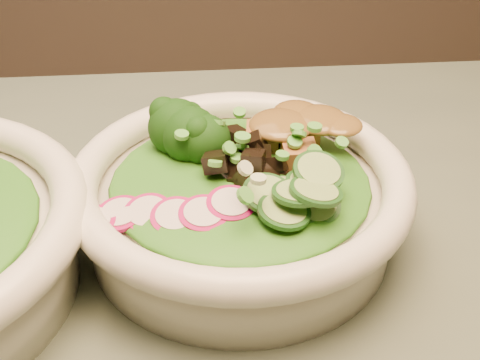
{
  "coord_description": "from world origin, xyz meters",
  "views": [
    {
      "loc": [
        0.16,
        -0.33,
        1.09
      ],
      "look_at": [
        0.19,
        0.08,
        0.81
      ],
      "focal_mm": 50.0,
      "sensor_mm": 36.0,
      "label": 1
    }
  ],
  "objects": [
    {
      "name": "tofu_cubes",
      "position": [
        0.24,
        0.12,
        0.82
      ],
      "size": [
        0.1,
        0.09,
        0.03
      ],
      "primitive_type": null,
      "rotation": [
        0.0,
        0.0,
        -0.37
      ],
      "color": "brown",
      "rests_on": "salad_bowl"
    },
    {
      "name": "salad_bowl",
      "position": [
        0.19,
        0.08,
        0.79
      ],
      "size": [
        0.26,
        0.26,
        0.07
      ],
      "rotation": [
        0.0,
        0.0,
        -0.37
      ],
      "color": "silver",
      "rests_on": "dining_table"
    },
    {
      "name": "broccoli_florets",
      "position": [
        0.15,
        0.13,
        0.82
      ],
      "size": [
        0.1,
        0.09,
        0.04
      ],
      "primitive_type": null,
      "rotation": [
        0.0,
        0.0,
        -0.37
      ],
      "color": "black",
      "rests_on": "salad_bowl"
    },
    {
      "name": "scallion_garnish",
      "position": [
        0.19,
        0.08,
        0.83
      ],
      "size": [
        0.18,
        0.18,
        0.02
      ],
      "primitive_type": null,
      "color": "#51A73A",
      "rests_on": "salad_bowl"
    },
    {
      "name": "radish_slices",
      "position": [
        0.14,
        0.04,
        0.81
      ],
      "size": [
        0.11,
        0.07,
        0.02
      ],
      "primitive_type": null,
      "rotation": [
        0.0,
        0.0,
        -0.37
      ],
      "color": "#A30C50",
      "rests_on": "salad_bowl"
    },
    {
      "name": "mushroom_heap",
      "position": [
        0.2,
        0.09,
        0.82
      ],
      "size": [
        0.09,
        0.09,
        0.04
      ],
      "primitive_type": null,
      "rotation": [
        0.0,
        0.0,
        -0.37
      ],
      "color": "black",
      "rests_on": "salad_bowl"
    },
    {
      "name": "peanut_sauce",
      "position": [
        0.24,
        0.12,
        0.83
      ],
      "size": [
        0.07,
        0.05,
        0.02
      ],
      "primitive_type": "ellipsoid",
      "color": "brown",
      "rests_on": "tofu_cubes"
    },
    {
      "name": "cucumber_slices",
      "position": [
        0.23,
        0.03,
        0.82
      ],
      "size": [
        0.09,
        0.09,
        0.03
      ],
      "primitive_type": null,
      "rotation": [
        0.0,
        0.0,
        -0.37
      ],
      "color": "#8BB665",
      "rests_on": "salad_bowl"
    },
    {
      "name": "lettuce_bed",
      "position": [
        0.19,
        0.08,
        0.81
      ],
      "size": [
        0.2,
        0.2,
        0.02
      ],
      "primitive_type": "ellipsoid",
      "color": "#235C13",
      "rests_on": "salad_bowl"
    }
  ]
}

